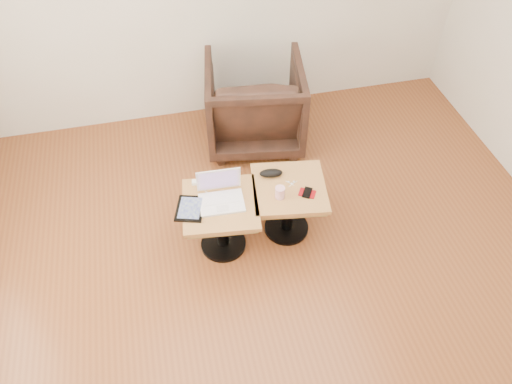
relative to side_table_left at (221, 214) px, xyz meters
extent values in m
cube|color=brown|center=(0.33, -0.53, -0.36)|extent=(4.50, 4.50, 0.01)
cylinder|color=black|center=(0.00, 0.00, -0.34)|extent=(0.34, 0.34, 0.03)
cylinder|color=black|center=(0.00, 0.00, -0.12)|extent=(0.09, 0.09, 0.42)
cube|color=olive|center=(0.00, 0.00, 0.07)|extent=(0.54, 0.54, 0.04)
cube|color=#A46C35|center=(0.00, 0.00, 0.10)|extent=(0.58, 0.58, 0.03)
cylinder|color=black|center=(0.51, 0.04, -0.34)|extent=(0.34, 0.34, 0.03)
cylinder|color=black|center=(0.51, 0.04, -0.12)|extent=(0.09, 0.09, 0.42)
cube|color=olive|center=(0.51, 0.04, 0.07)|extent=(0.55, 0.55, 0.04)
cube|color=#A46C35|center=(0.51, 0.04, 0.10)|extent=(0.60, 0.60, 0.03)
cube|color=white|center=(0.01, -0.01, 0.13)|extent=(0.32, 0.23, 0.02)
cube|color=silver|center=(0.01, 0.02, 0.14)|extent=(0.26, 0.12, 0.00)
cube|color=silver|center=(0.01, -0.07, 0.14)|extent=(0.09, 0.06, 0.00)
cube|color=white|center=(0.01, 0.11, 0.24)|extent=(0.31, 0.05, 0.21)
cube|color=maroon|center=(0.01, 0.11, 0.24)|extent=(0.27, 0.04, 0.17)
cube|color=black|center=(-0.21, -0.01, 0.13)|extent=(0.25, 0.28, 0.02)
cube|color=#191E38|center=(-0.21, -0.01, 0.14)|extent=(0.20, 0.23, 0.00)
cube|color=white|center=(-0.15, 0.23, 0.13)|extent=(0.05, 0.05, 0.02)
ellipsoid|color=black|center=(0.41, 0.18, 0.15)|extent=(0.18, 0.10, 0.05)
cylinder|color=pink|center=(0.42, -0.04, 0.16)|extent=(0.08, 0.08, 0.09)
sphere|color=white|center=(0.54, 0.06, 0.13)|extent=(0.01, 0.01, 0.01)
sphere|color=white|center=(0.56, 0.08, 0.13)|extent=(0.01, 0.01, 0.01)
sphere|color=white|center=(0.52, 0.08, 0.13)|extent=(0.01, 0.01, 0.01)
cylinder|color=white|center=(0.54, 0.06, 0.12)|extent=(0.08, 0.05, 0.00)
cube|color=maroon|center=(0.62, -0.05, 0.12)|extent=(0.14, 0.13, 0.01)
cube|color=black|center=(0.62, -0.05, 0.13)|extent=(0.10, 0.12, 0.01)
imported|color=black|center=(0.52, 1.18, 0.03)|extent=(0.96, 0.98, 0.78)
camera|label=1|loc=(-0.29, -2.33, 2.70)|focal=35.00mm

